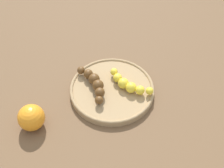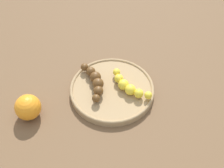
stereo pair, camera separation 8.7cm
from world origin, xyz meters
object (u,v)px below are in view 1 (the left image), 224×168
at_px(fruit_bowl, 112,89).
at_px(banana_overripe, 94,83).
at_px(orange_fruit, 31,118).
at_px(banana_yellow, 128,84).

relative_size(fruit_bowl, banana_overripe, 1.83).
height_order(fruit_bowl, orange_fruit, orange_fruit).
xyz_separation_m(fruit_bowl, banana_overripe, (-0.00, -0.06, 0.03)).
distance_m(fruit_bowl, banana_yellow, 0.06).
height_order(banana_yellow, orange_fruit, orange_fruit).
bearing_deg(banana_overripe, orange_fruit, -169.52).
xyz_separation_m(fruit_bowl, banana_yellow, (-0.00, 0.05, 0.02)).
distance_m(fruit_bowl, banana_overripe, 0.06).
bearing_deg(fruit_bowl, banana_yellow, 92.64).
bearing_deg(banana_yellow, fruit_bowl, -52.13).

